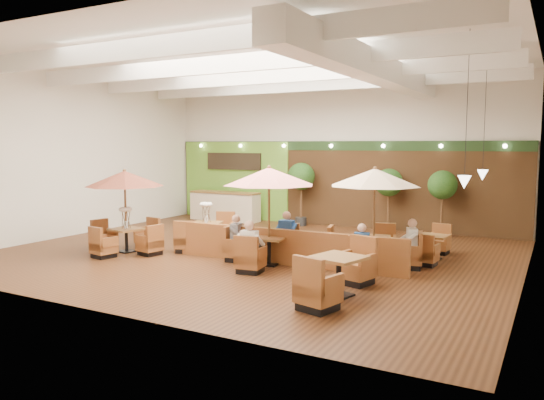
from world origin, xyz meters
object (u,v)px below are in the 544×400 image
Objects in this scene: booth_divider at (280,247)px; topiary_1 at (389,185)px; table_0 at (125,196)px; diner_4 at (410,239)px; table_1 at (267,193)px; table_4 at (339,277)px; table_3 at (206,231)px; diner_1 at (286,230)px; diner_0 at (250,241)px; topiary_2 at (442,188)px; diner_3 at (362,242)px; diner_2 at (238,233)px; service_counter at (225,206)px; topiary_0 at (301,179)px; table_5 at (433,248)px; table_2 at (375,198)px.

topiary_1 is at bearing 78.41° from booth_divider.
table_0 is 3.01× the size of diner_4.
table_1 is 3.53m from table_4.
table_1 reaches higher than table_3.
table_0 is 2.93× the size of diner_1.
table_1 reaches higher than topiary_1.
table_1 is 3.12× the size of diner_0.
topiary_1 reaches higher than table_4.
topiary_2 is (1.83, 0.00, -0.02)m from topiary_1.
diner_3 reaches higher than table_4.
table_1 is 1.44m from diner_0.
table_4 is 8.32m from topiary_2.
table_0 is 4.41m from table_1.
table_3 is at bearing -137.15° from diner_2.
service_counter is 1.24× the size of topiary_0.
table_4 is (2.40, -2.01, -0.06)m from booth_divider.
diner_4 is at bearing 17.87° from booth_divider.
table_0 reaches higher than diner_4.
table_5 is 3.98m from topiary_2.
diner_3 is at bearing 112.65° from diner_4.
diner_3 is (7.85, -5.82, 0.16)m from service_counter.
booth_divider is 2.92× the size of table_5.
topiary_0 is at bearing 176.38° from diner_2.
table_0 is 8.73m from table_5.
diner_4 is at bearing 14.06° from table_1.
diner_2 is at bearing 18.82° from table_0.
diner_1 is at bearing 120.80° from diner_2.
table_0 is 3.25× the size of diner_3.
table_3 is at bearing 137.51° from diner_0.
booth_divider is (5.71, -6.00, -0.12)m from service_counter.
diner_0 reaches higher than table_5.
table_2 is 6.79m from topiary_0.
table_0 reaches higher than topiary_2.
diner_0 is (2.14, -7.36, -1.03)m from topiary_0.
diner_0 is 1.00× the size of diner_1.
table_5 is 5.28m from diner_2.
table_2 is at bearing -77.79° from topiary_1.
booth_divider is 2.75× the size of table_0.
table_1 is 4.79m from table_5.
diner_2 is (-0.94, 0.94, -0.01)m from diner_0.
booth_divider is 6.40m from topiary_1.
diner_1 is 1.33m from diner_2.
diner_3 reaches higher than service_counter.
table_2 is 1.37m from diner_3.
topiary_1 is at bearing -103.77° from diner_1.
booth_divider is at bearing 31.13° from table_1.
table_0 is at bearing 173.93° from diner_3.
diner_3 is 0.93× the size of diner_4.
service_counter is 6.84m from topiary_1.
table_0 is 0.94× the size of table_1.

